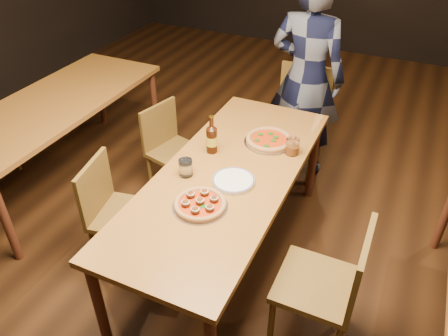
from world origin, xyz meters
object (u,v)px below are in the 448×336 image
at_px(pizza_meatball, 200,204).
at_px(amber_glass, 292,146).
at_px(table_left, 54,109).
at_px(pizza_margherita, 269,140).
at_px(chair_main_nw, 125,215).
at_px(chair_main_sw, 176,152).
at_px(table_main, 227,182).
at_px(diner, 306,78).
at_px(plate_stack, 233,181).
at_px(beer_bottle, 212,140).
at_px(water_glass, 186,168).
at_px(chair_end, 297,122).
at_px(chair_main_e, 317,284).

bearing_deg(pizza_meatball, amber_glass, 67.70).
bearing_deg(table_left, pizza_meatball, -21.31).
bearing_deg(pizza_margherita, table_left, -175.38).
height_order(chair_main_nw, chair_main_sw, chair_main_nw).
height_order(table_main, diner, diner).
distance_m(plate_stack, amber_glass, 0.51).
bearing_deg(beer_bottle, table_left, 175.41).
distance_m(plate_stack, water_glass, 0.31).
relative_size(chair_end, beer_bottle, 3.70).
xyz_separation_m(beer_bottle, amber_glass, (0.50, 0.20, -0.04)).
relative_size(chair_main_e, chair_end, 0.94).
distance_m(chair_main_e, amber_glass, 0.92).
relative_size(table_left, pizza_margherita, 5.86).
bearing_deg(beer_bottle, amber_glass, 22.29).
distance_m(chair_end, beer_bottle, 1.18).
bearing_deg(chair_end, table_main, -96.43).
xyz_separation_m(table_main, chair_main_sw, (-0.69, 0.52, -0.27)).
distance_m(table_main, chair_main_e, 0.83).
distance_m(table_main, beer_bottle, 0.31).
distance_m(table_main, amber_glass, 0.50).
distance_m(pizza_meatball, plate_stack, 0.30).
height_order(table_main, chair_main_e, chair_main_e).
bearing_deg(table_main, chair_main_sw, 143.13).
distance_m(table_left, water_glass, 1.54).
bearing_deg(table_main, chair_main_nw, -153.08).
relative_size(table_main, chair_main_nw, 2.36).
height_order(pizza_meatball, pizza_margherita, pizza_meatball).
xyz_separation_m(chair_main_sw, water_glass, (0.47, -0.65, 0.40)).
relative_size(pizza_meatball, amber_glass, 2.86).
relative_size(table_left, beer_bottle, 7.58).
bearing_deg(table_main, water_glass, -150.98).
relative_size(chair_end, plate_stack, 3.81).
bearing_deg(diner, chair_main_sw, 49.30).
bearing_deg(chair_main_sw, diner, -31.07).
bearing_deg(plate_stack, pizza_margherita, 85.97).
relative_size(chair_main_nw, chair_end, 0.87).
bearing_deg(amber_glass, chair_end, 103.23).
bearing_deg(chair_main_sw, pizza_meatball, -128.18).
bearing_deg(beer_bottle, diner, 75.01).
distance_m(chair_main_sw, amber_glass, 1.08).
xyz_separation_m(chair_main_e, diner, (-0.59, 1.70, 0.42)).
relative_size(table_left, chair_main_e, 2.18).
bearing_deg(table_main, pizza_meatball, -90.79).
bearing_deg(pizza_meatball, chair_main_e, -0.61).
height_order(chair_main_sw, pizza_meatball, chair_main_sw).
height_order(chair_end, plate_stack, chair_end).
relative_size(chair_main_e, beer_bottle, 3.48).
bearing_deg(beer_bottle, pizza_margherita, 41.01).
xyz_separation_m(chair_main_e, water_glass, (-0.93, 0.24, 0.35)).
relative_size(table_main, chair_end, 2.05).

